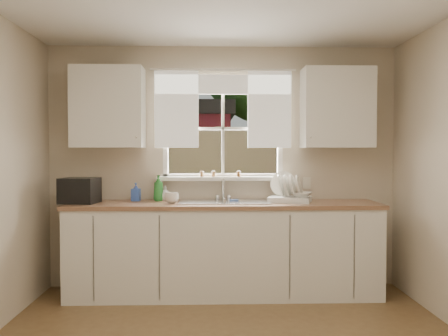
{
  "coord_description": "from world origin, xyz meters",
  "views": [
    {
      "loc": [
        -0.14,
        -2.95,
        1.41
      ],
      "look_at": [
        0.0,
        1.65,
        1.25
      ],
      "focal_mm": 38.0,
      "sensor_mm": 36.0,
      "label": 1
    }
  ],
  "objects_px": {
    "soap_bottle_a": "(158,188)",
    "cup": "(172,198)",
    "black_appliance": "(80,190)",
    "dish_rack": "(289,194)"
  },
  "relations": [
    {
      "from": "soap_bottle_a",
      "to": "black_appliance",
      "type": "height_order",
      "value": "soap_bottle_a"
    },
    {
      "from": "dish_rack",
      "to": "cup",
      "type": "distance_m",
      "value": 1.16
    },
    {
      "from": "dish_rack",
      "to": "black_appliance",
      "type": "bearing_deg",
      "value": -179.01
    },
    {
      "from": "dish_rack",
      "to": "soap_bottle_a",
      "type": "xyz_separation_m",
      "value": [
        -1.31,
        0.15,
        0.05
      ]
    },
    {
      "from": "soap_bottle_a",
      "to": "cup",
      "type": "relative_size",
      "value": 1.94
    },
    {
      "from": "dish_rack",
      "to": "soap_bottle_a",
      "type": "bearing_deg",
      "value": 173.63
    },
    {
      "from": "soap_bottle_a",
      "to": "cup",
      "type": "height_order",
      "value": "soap_bottle_a"
    },
    {
      "from": "cup",
      "to": "dish_rack",
      "type": "bearing_deg",
      "value": 20.35
    },
    {
      "from": "black_appliance",
      "to": "cup",
      "type": "bearing_deg",
      "value": 4.5
    },
    {
      "from": "dish_rack",
      "to": "black_appliance",
      "type": "height_order",
      "value": "dish_rack"
    }
  ]
}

